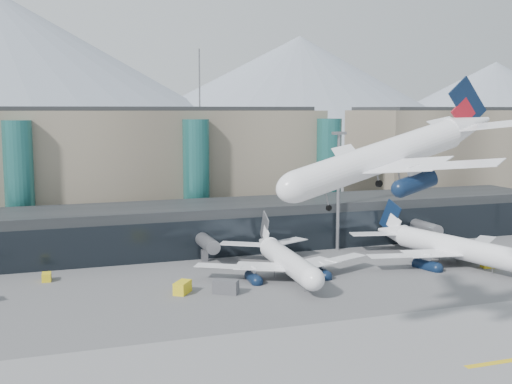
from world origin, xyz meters
The scene contains 16 objects.
ground centered at (0.00, 0.00, 0.00)m, with size 900.00×900.00×0.00m, color #515154.
concourse centered at (-0.02, 57.73, 4.97)m, with size 170.00×27.00×10.00m.
terminal_main centered at (-25.00, 90.00, 15.44)m, with size 130.00×30.00×31.00m.
terminal_east centered at (95.00, 90.00, 15.44)m, with size 70.00×30.00×31.00m.
teal_towers centered at (-14.99, 74.01, 14.01)m, with size 116.40×19.40×46.00m.
mountain_ridge centered at (15.97, 380.00, 45.74)m, with size 910.00×400.00×110.00m.
lightmast_mid centered at (30.00, 48.00, 14.42)m, with size 3.00×1.20×25.60m.
hero_jet centered at (10.78, -7.17, 25.97)m, with size 32.67×33.00×10.67m.
jet_parked_mid centered at (11.17, 32.41, 4.25)m, with size 34.83×34.12×11.23m.
jet_parked_right centered at (44.75, 32.51, 4.67)m, with size 37.15×38.46×12.35m.
veh_b centered at (-30.35, 41.63, 0.73)m, with size 2.53×1.56×1.46m, color gold.
veh_c centered at (-2.30, 23.85, 1.14)m, with size 4.12×2.17×2.29m, color #48484D.
veh_d centered at (49.25, 42.43, 0.76)m, with size 2.65×1.42×1.51m, color beige.
veh_e centered at (50.93, 24.16, 0.89)m, with size 3.15×1.78×1.78m, color gold.
veh_g centered at (16.82, 33.15, 0.60)m, with size 2.04×1.19×1.19m, color beige.
veh_h centered at (-9.11, 26.19, 1.01)m, with size 3.67×1.93×2.03m, color gold.
Camera 1 is at (-31.06, -75.59, 30.43)m, focal length 45.00 mm.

